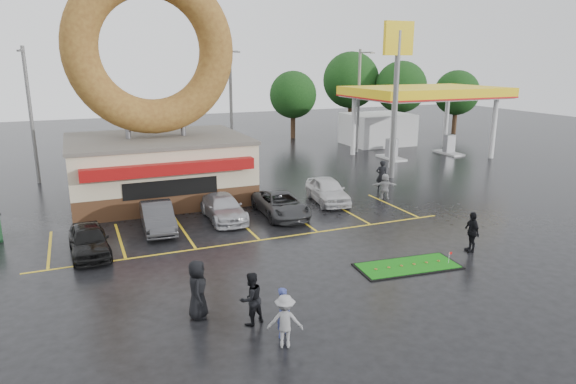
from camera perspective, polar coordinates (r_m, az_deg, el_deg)
name	(u,v)px	position (r m, az deg, el deg)	size (l,w,h in m)	color
ground	(288,267)	(21.04, 0.01, -8.30)	(120.00, 120.00, 0.00)	black
donut_shop	(156,124)	(31.39, -14.48, 7.33)	(10.20, 8.70, 13.50)	#472B19
gas_station	(403,110)	(47.78, 12.65, 8.86)	(12.30, 13.65, 5.90)	silver
shell_sign	(397,71)	(36.24, 12.01, 13.01)	(2.20, 0.36, 10.60)	slate
streetlight_left	(30,112)	(38.02, -26.71, 7.93)	(0.40, 2.21, 9.00)	slate
streetlight_mid	(231,104)	(40.60, -6.32, 9.70)	(0.40, 2.21, 9.00)	slate
streetlight_right	(359,99)	(46.34, 7.91, 10.25)	(0.40, 2.21, 9.00)	slate
tree_far_a	(401,87)	(58.51, 12.45, 11.32)	(5.60, 5.60, 8.00)	#332114
tree_far_b	(457,93)	(60.65, 18.24, 10.43)	(4.90, 4.90, 7.00)	#332114
tree_far_c	(351,80)	(59.72, 7.01, 12.24)	(6.30, 6.30, 9.00)	#332114
tree_far_d	(293,95)	(54.43, 0.56, 10.75)	(4.90, 4.90, 7.00)	#332114
car_black	(89,240)	(23.63, -21.25, -5.00)	(1.56, 3.88, 1.32)	black
car_dgrey	(158,217)	(25.92, -14.29, -2.70)	(1.44, 4.14, 1.36)	#333336
car_silver	(223,208)	(27.04, -7.20, -1.74)	(1.78, 4.37, 1.27)	#A7A7AC
car_grey	(281,204)	(27.43, -0.81, -1.37)	(2.13, 4.61, 1.28)	#323235
car_white	(327,190)	(30.06, 4.41, 0.19)	(1.73, 4.29, 1.46)	silver
person_blue	(284,312)	(15.84, -0.45, -13.23)	(0.58, 0.38, 1.58)	navy
person_blackjkt	(251,299)	(16.53, -4.13, -11.73)	(0.84, 0.65, 1.73)	black
person_hoodie	(285,321)	(15.33, -0.33, -14.16)	(1.05, 0.60, 1.62)	gray
person_bystander	(197,289)	(17.06, -10.03, -10.60)	(0.96, 0.63, 1.97)	black
person_cameraman	(472,232)	(23.73, 19.74, -4.18)	(1.05, 0.44, 1.79)	black
person_walker_near	(385,186)	(31.23, 10.72, 0.63)	(1.45, 0.46, 1.56)	#969698
person_walker_far	(382,176)	(33.11, 10.36, 1.80)	(0.72, 0.47, 1.97)	black
putting_green	(408,266)	(21.58, 13.16, -8.01)	(4.36, 2.19, 0.53)	black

